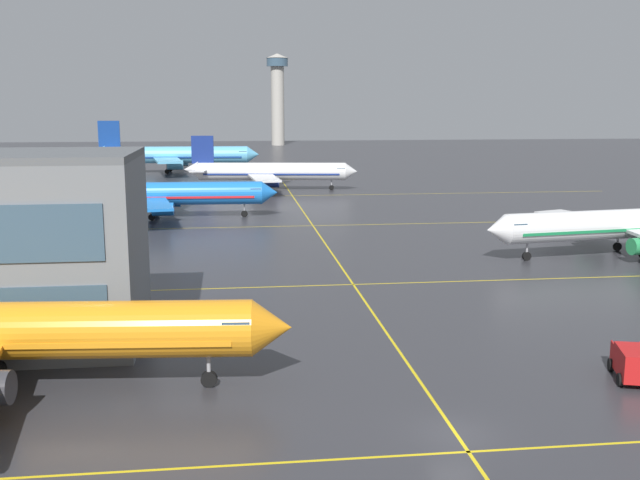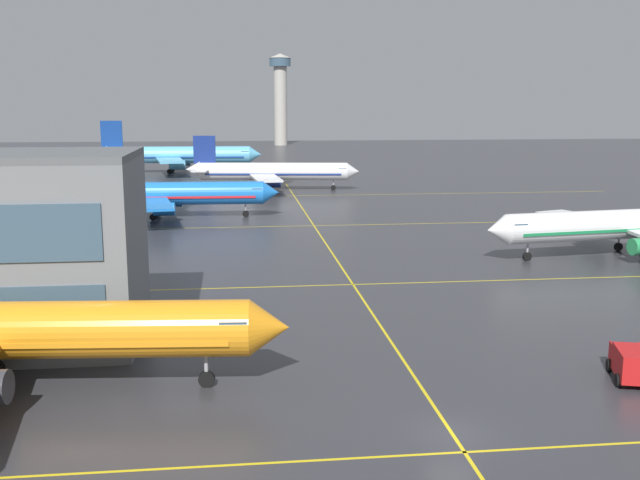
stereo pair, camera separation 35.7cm
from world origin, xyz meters
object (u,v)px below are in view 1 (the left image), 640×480
airliner_third_row (162,194)px  airliner_far_right_stand (175,155)px  airliner_front_gate (1,332)px  service_truck_red_van (633,361)px  airliner_far_left_stand (269,172)px  control_tower (278,92)px  airliner_second_row (622,224)px

airliner_third_row → airliner_far_right_stand: (-3.28, 72.59, 0.72)m
airliner_front_gate → service_truck_red_van: size_ratio=7.51×
service_truck_red_van → airliner_front_gate: bearing=175.6°
airliner_far_left_stand → service_truck_red_van: airliner_far_left_stand is taller
service_truck_red_van → control_tower: control_tower is taller
airliner_second_row → airliner_third_row: bearing=147.6°
airliner_second_row → airliner_far_left_stand: (-35.27, 67.10, 0.13)m
airliner_front_gate → airliner_far_right_stand: airliner_far_right_stand is taller
airliner_far_left_stand → airliner_front_gate: bearing=-101.8°
airliner_third_row → airliner_far_right_stand: size_ratio=0.83×
airliner_third_row → service_truck_red_van: size_ratio=7.49×
airliner_far_left_stand → service_truck_red_van: bearing=-80.9°
airliner_far_right_stand → airliner_far_left_stand: bearing=-62.0°
airliner_third_row → control_tower: control_tower is taller
airliner_far_right_stand → airliner_front_gate: bearing=-90.1°
airliner_far_right_stand → service_truck_red_van: 146.59m
airliner_far_left_stand → airliner_far_right_stand: airliner_far_right_stand is taller
airliner_front_gate → control_tower: (32.72, 255.59, 17.37)m
airliner_front_gate → control_tower: bearing=82.7°
control_tower → airliner_far_left_stand: bearing=-94.3°
service_truck_red_van → airliner_far_right_stand: bearing=104.7°
airliner_front_gate → airliner_second_row: size_ratio=1.03×
airliner_far_left_stand → service_truck_red_van: 104.06m
airliner_second_row → control_tower: 224.80m
airliner_front_gate → service_truck_red_van: 37.64m
airliner_second_row → airliner_far_right_stand: bearing=117.8°
service_truck_red_van → airliner_far_left_stand: bearing=99.1°
airliner_front_gate → control_tower: size_ratio=0.93×
airliner_far_right_stand → control_tower: control_tower is taller
airliner_front_gate → airliner_far_left_stand: size_ratio=0.99×
airliner_far_right_stand → control_tower: 122.36m
airliner_far_right_stand → control_tower: size_ratio=1.12×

